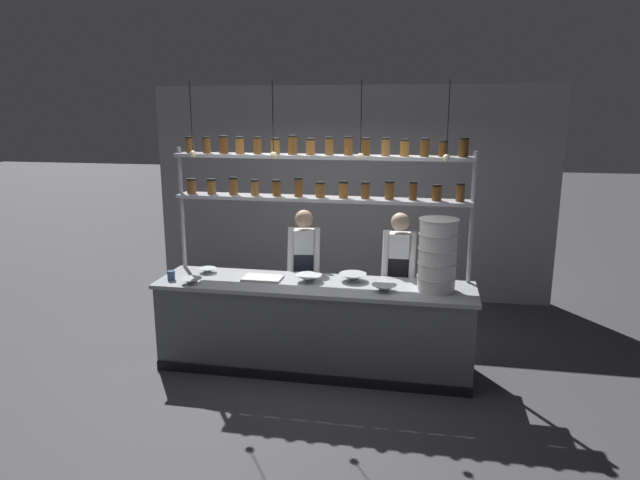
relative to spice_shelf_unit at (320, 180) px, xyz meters
name	(u,v)px	position (x,y,z in m)	size (l,w,h in m)	color
ground_plane	(314,367)	(0.00, -0.33, -1.94)	(40.00, 40.00, 0.00)	#3D3D42
back_wall	(349,193)	(0.00, 2.19, -0.46)	(5.65, 0.12, 2.96)	#939399
prep_counter	(314,326)	(0.00, -0.33, -1.48)	(3.25, 0.76, 0.92)	slate
spice_shelf_unit	(320,180)	(0.00, 0.00, 0.00)	(3.13, 0.28, 2.39)	#ADAFB5
chef_left	(304,269)	(-0.23, 0.25, -1.05)	(0.39, 0.31, 1.57)	black
chef_center	(399,274)	(0.82, 0.27, -1.05)	(0.36, 0.28, 1.57)	black
container_stack	(437,255)	(1.22, -0.33, -0.66)	(0.38, 0.38, 0.71)	white
cutting_board	(263,278)	(-0.56, -0.29, -1.01)	(0.40, 0.26, 0.02)	silver
prep_bowl_near_left	(191,281)	(-1.22, -0.57, -0.99)	(0.21, 0.21, 0.06)	#B2B7BC
prep_bowl_center_front	(384,288)	(0.72, -0.45, -0.99)	(0.25, 0.25, 0.07)	#B2B7BC
prep_bowl_center_back	(309,278)	(-0.07, -0.29, -0.98)	(0.27, 0.27, 0.08)	silver
prep_bowl_near_right	(353,277)	(0.37, -0.17, -0.98)	(0.29, 0.29, 0.08)	#B2B7BC
prep_bowl_far_left	(207,270)	(-1.21, -0.16, -0.99)	(0.19, 0.19, 0.05)	silver
serving_cup_front	(171,275)	(-1.48, -0.49, -0.97)	(0.08, 0.08, 0.10)	#334C70
pendant_light_row	(315,152)	(0.02, -0.33, 0.31)	(2.57, 0.07, 0.74)	black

